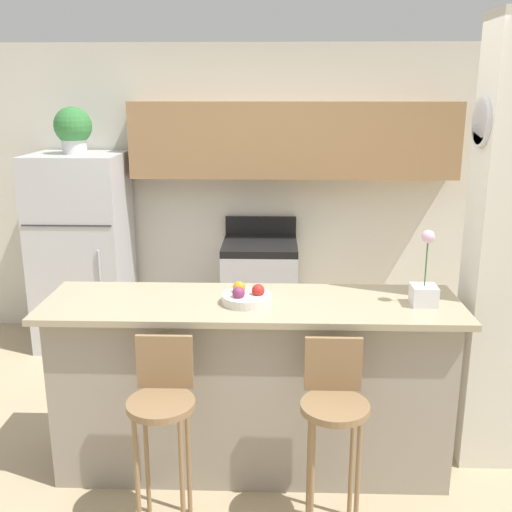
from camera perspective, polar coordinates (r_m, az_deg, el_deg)
name	(u,v)px	position (r m, az deg, el deg)	size (l,w,h in m)	color
ground_plane	(252,463)	(3.78, -0.38, -19.13)	(14.00, 14.00, 0.00)	tan
wall_back	(273,172)	(5.29, 1.64, 7.97)	(5.60, 0.38, 2.55)	silver
pillar_right	(503,252)	(3.61, 22.47, 0.35)	(0.38, 0.32, 2.55)	silver
counter_bar	(252,385)	(3.52, -0.40, -12.15)	(2.31, 0.65, 1.03)	gray
refrigerator	(83,251)	(5.35, -16.18, 0.47)	(0.76, 0.71, 1.65)	silver
stove_range	(260,292)	(5.22, 0.42, -3.45)	(0.63, 0.66, 1.07)	silver
bar_stool_left	(162,407)	(3.05, -8.90, -14.03)	(0.33, 0.33, 0.99)	olive
bar_stool_right	(334,410)	(3.01, 7.43, -14.32)	(0.33, 0.33, 0.99)	olive
potted_plant_on_fridge	(73,128)	(5.19, -17.03, 11.54)	(0.31, 0.31, 0.38)	silver
orchid_vase	(424,287)	(3.35, 15.74, -2.82)	(0.13, 0.13, 0.42)	white
fruit_bowl	(246,297)	(3.27, -0.91, -3.92)	(0.27, 0.27, 0.11)	silver
trash_bin	(150,332)	(5.17, -10.09, -7.11)	(0.28, 0.28, 0.38)	#59595B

